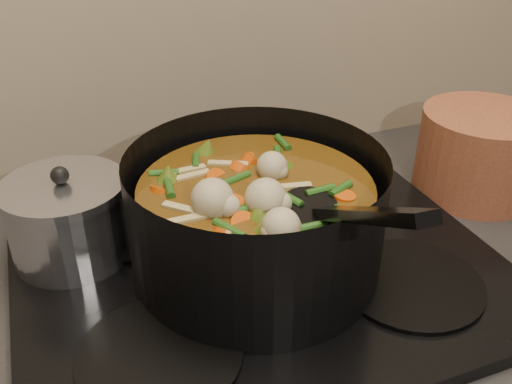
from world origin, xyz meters
name	(u,v)px	position (x,y,z in m)	size (l,w,h in m)	color
stovetop	(254,260)	(0.00, 1.93, 0.92)	(0.62, 0.54, 0.03)	black
stockpot	(256,218)	(-0.01, 1.91, 1.00)	(0.39, 0.47, 0.23)	black
saucepan	(68,219)	(-0.22, 2.02, 0.98)	(0.16, 0.16, 0.13)	silver
terracotta_crock	(479,153)	(0.42, 1.99, 0.98)	(0.20, 0.20, 0.14)	#9B5A32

